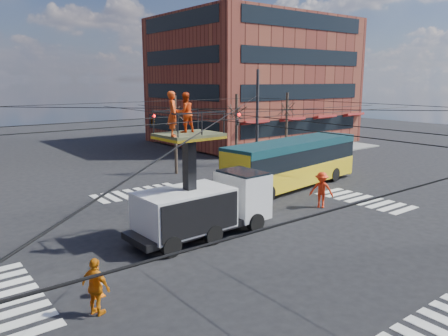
% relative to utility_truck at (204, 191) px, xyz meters
% --- Properties ---
extents(ground, '(120.00, 120.00, 0.00)m').
position_rel_utility_truck_xyz_m(ground, '(1.15, -0.94, -2.13)').
color(ground, black).
rests_on(ground, ground).
extents(sidewalk_ne, '(18.00, 18.00, 0.12)m').
position_rel_utility_truck_xyz_m(sidewalk_ne, '(22.15, 20.06, -2.07)').
color(sidewalk_ne, slate).
rests_on(sidewalk_ne, ground).
extents(crosswalks, '(22.40, 22.40, 0.02)m').
position_rel_utility_truck_xyz_m(crosswalks, '(1.15, -0.94, -2.12)').
color(crosswalks, silver).
rests_on(crosswalks, ground).
extents(building_ne, '(20.06, 16.06, 14.00)m').
position_rel_utility_truck_xyz_m(building_ne, '(23.13, 23.04, 4.87)').
color(building_ne, maroon).
rests_on(building_ne, ground).
extents(overhead_network, '(24.24, 24.24, 8.00)m').
position_rel_utility_truck_xyz_m(overhead_network, '(1.08, -0.53, 2.15)').
color(overhead_network, '#2D2D30').
rests_on(overhead_network, ground).
extents(tree_a, '(2.00, 2.00, 6.00)m').
position_rel_utility_truck_xyz_m(tree_a, '(6.15, 12.56, 2.49)').
color(tree_a, '#382B21').
rests_on(tree_a, ground).
extents(tree_b, '(2.00, 2.00, 6.00)m').
position_rel_utility_truck_xyz_m(tree_b, '(12.15, 12.56, 2.49)').
color(tree_b, '#382B21').
rests_on(tree_b, ground).
extents(tree_c, '(2.00, 2.00, 6.00)m').
position_rel_utility_truck_xyz_m(tree_c, '(18.15, 12.56, 2.49)').
color(tree_c, '#382B21').
rests_on(tree_c, ground).
extents(utility_truck, '(7.08, 2.86, 6.72)m').
position_rel_utility_truck_xyz_m(utility_truck, '(0.00, 0.00, 0.00)').
color(utility_truck, black).
rests_on(utility_truck, ground).
extents(city_bus, '(11.86, 4.19, 3.20)m').
position_rel_utility_truck_xyz_m(city_bus, '(10.15, 4.07, -0.41)').
color(city_bus, gold).
rests_on(city_bus, ground).
extents(traffic_cone, '(0.36, 0.36, 0.70)m').
position_rel_utility_truck_xyz_m(traffic_cone, '(-6.22, -2.64, -1.79)').
color(traffic_cone, orange).
rests_on(traffic_cone, ground).
extents(worker_ground, '(0.86, 1.17, 1.84)m').
position_rel_utility_truck_xyz_m(worker_ground, '(-6.69, -3.75, -1.21)').
color(worker_ground, orange).
rests_on(worker_ground, ground).
extents(flagger, '(1.40, 1.52, 2.06)m').
position_rel_utility_truck_xyz_m(flagger, '(7.91, -0.33, -1.11)').
color(flagger, '#FF3210').
rests_on(flagger, ground).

